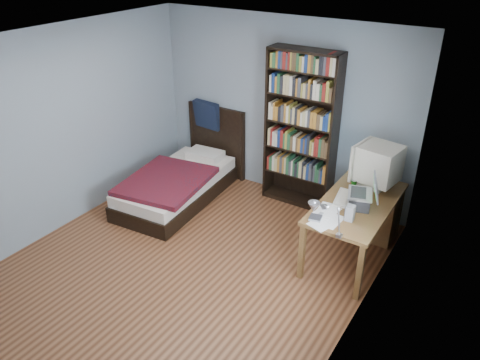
{
  "coord_description": "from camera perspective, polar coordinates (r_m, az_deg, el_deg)",
  "views": [
    {
      "loc": [
        2.82,
        -3.38,
        3.4
      ],
      "look_at": [
        0.3,
        0.57,
        0.92
      ],
      "focal_mm": 35.0,
      "sensor_mm": 36.0,
      "label": 1
    }
  ],
  "objects": [
    {
      "name": "external_drive",
      "position": [
        5.0,
        9.19,
        -4.6
      ],
      "size": [
        0.14,
        0.14,
        0.03
      ],
      "primitive_type": "cube",
      "rotation": [
        0.0,
        0.0,
        0.19
      ],
      "color": "gray",
      "rests_on": "desk"
    },
    {
      "name": "soda_can",
      "position": [
        5.63,
        13.69,
        -0.56
      ],
      "size": [
        0.06,
        0.06,
        0.11
      ],
      "primitive_type": "cylinder",
      "color": "#06320A",
      "rests_on": "desk"
    },
    {
      "name": "phone_grey",
      "position": [
        5.07,
        9.76,
        -4.18
      ],
      "size": [
        0.05,
        0.09,
        0.02
      ],
      "primitive_type": "cube",
      "rotation": [
        0.0,
        0.0,
        -0.06
      ],
      "color": "gray",
      "rests_on": "desk"
    },
    {
      "name": "bed",
      "position": [
        6.74,
        -7.27,
        -0.07
      ],
      "size": [
        1.18,
        2.06,
        1.16
      ],
      "color": "black",
      "rests_on": "floor"
    },
    {
      "name": "phone_silver",
      "position": [
        5.2,
        10.11,
        -3.32
      ],
      "size": [
        0.11,
        0.12,
        0.02
      ],
      "primitive_type": "cube",
      "rotation": [
        0.0,
        0.0,
        0.66
      ],
      "color": "#B1B1B5",
      "rests_on": "desk"
    },
    {
      "name": "desk_lamp",
      "position": [
        4.29,
        9.53,
        -3.64
      ],
      "size": [
        0.21,
        0.47,
        0.56
      ],
      "color": "#99999E",
      "rests_on": "desk"
    },
    {
      "name": "room",
      "position": [
        4.88,
        -6.37,
        1.65
      ],
      "size": [
        4.2,
        4.24,
        2.5
      ],
      "color": "#532D18",
      "rests_on": "ground"
    },
    {
      "name": "crt_monitor",
      "position": [
        5.65,
        16.35,
        1.93
      ],
      "size": [
        0.53,
        0.49,
        0.53
      ],
      "color": "beige",
      "rests_on": "desk"
    },
    {
      "name": "laptop",
      "position": [
        5.26,
        14.56,
        -2.14
      ],
      "size": [
        0.42,
        0.4,
        0.41
      ],
      "color": "#2D2D30",
      "rests_on": "desk"
    },
    {
      "name": "mouse",
      "position": [
        5.61,
        14.56,
        -1.25
      ],
      "size": [
        0.06,
        0.11,
        0.04
      ],
      "primitive_type": "ellipsoid",
      "color": "silver",
      "rests_on": "desk"
    },
    {
      "name": "speaker",
      "position": [
        5.01,
        13.28,
        -3.94
      ],
      "size": [
        0.09,
        0.09,
        0.17
      ],
      "primitive_type": "cube",
      "rotation": [
        0.0,
        0.0,
        0.05
      ],
      "color": "gray",
      "rests_on": "desk"
    },
    {
      "name": "keyboard",
      "position": [
        5.42,
        12.48,
        -2.15
      ],
      "size": [
        0.23,
        0.43,
        0.04
      ],
      "primitive_type": "cube",
      "rotation": [
        0.0,
        0.07,
        0.16
      ],
      "color": "#B9AF9A",
      "rests_on": "desk"
    },
    {
      "name": "bookshelf",
      "position": [
        6.29,
        7.43,
        6.01
      ],
      "size": [
        0.96,
        0.3,
        2.14
      ],
      "color": "black",
      "rests_on": "floor"
    },
    {
      "name": "desk",
      "position": [
        5.91,
        15.11,
        -3.53
      ],
      "size": [
        0.75,
        1.49,
        0.73
      ],
      "color": "brown",
      "rests_on": "floor"
    }
  ]
}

